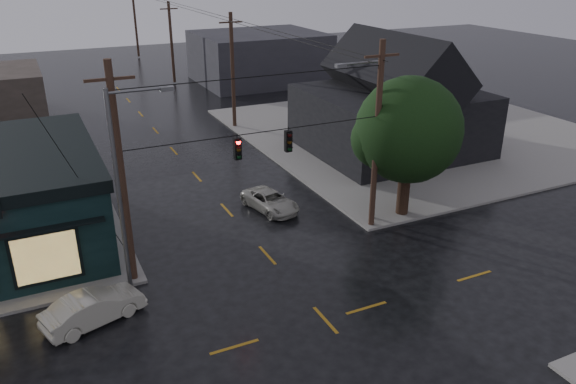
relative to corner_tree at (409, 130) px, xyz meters
name	(u,v)px	position (x,y,z in m)	size (l,w,h in m)	color
ground_plane	(325,320)	(-8.93, -7.00, -5.09)	(160.00, 160.00, 0.00)	black
sidewalk_ne	(417,131)	(11.07, 13.00, -5.01)	(28.00, 28.00, 0.15)	gray
ne_building	(393,93)	(6.07, 10.00, -0.62)	(12.60, 11.60, 8.75)	black
corner_tree	(409,130)	(0.00, 0.00, 0.00)	(5.87, 5.87, 7.90)	black
utility_pole_nw	(135,280)	(-15.43, -0.50, -5.09)	(2.00, 0.32, 10.15)	#342117
utility_pole_ne	(371,226)	(-2.43, -0.50, -5.09)	(2.00, 0.32, 10.15)	#342117
utility_pole_far_a	(235,127)	(-2.43, 21.00, -5.09)	(2.00, 0.32, 9.65)	#342117
utility_pole_far_b	(175,83)	(-2.43, 41.00, -5.09)	(2.00, 0.32, 9.15)	#342117
utility_pole_far_c	(139,57)	(-2.43, 61.00, -5.09)	(2.00, 0.32, 9.15)	#342117
span_signal_assembly	(263,144)	(-8.83, -0.50, 0.61)	(13.00, 0.48, 1.23)	black
streetlight_nw	(131,289)	(-15.73, -1.20, -5.09)	(5.40, 0.30, 9.15)	slate
streetlight_ne	(371,220)	(-1.93, 0.20, -5.09)	(5.40, 0.30, 9.15)	slate
bg_building_east	(259,57)	(7.07, 38.00, -2.29)	(14.00, 12.00, 5.60)	#28282D
sedan_cream	(94,308)	(-17.52, -3.02, -4.41)	(1.43, 4.11, 1.35)	#B2B09C
suv_silver	(270,201)	(-6.58, 3.93, -4.53)	(1.87, 4.06, 1.13)	#A09F94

